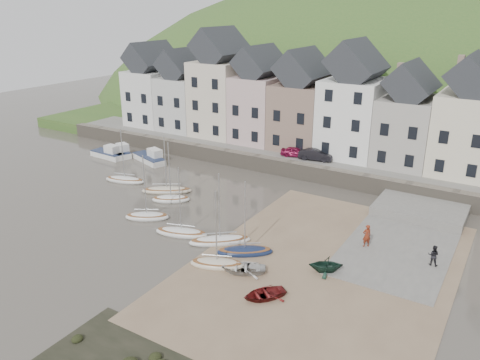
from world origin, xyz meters
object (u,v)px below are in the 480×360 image
Objects in this scene: person_dark at (433,255)px; car_left at (295,152)px; rowboat_white at (243,268)px; rowboat_red at (264,294)px; rowboat_green at (326,264)px; person_red at (367,236)px; sailboat_0 at (125,180)px; car_right at (316,155)px.

car_left is at bearing -42.16° from person_dark.
rowboat_white reaches higher than rowboat_red.
rowboat_green reaches higher than rowboat_white.
rowboat_white is 24.27m from car_left.
person_dark is at bearing 87.77° from rowboat_red.
person_red is at bearing 136.60° from rowboat_green.
rowboat_green is 23.46m from car_left.
person_red is 5.17m from person_dark.
sailboat_0 reaches higher than person_dark.
rowboat_green is 1.53× the size of person_dark.
sailboat_0 is 21.81m from car_right.
person_dark reaches higher than rowboat_white.
sailboat_0 is 1.93× the size of rowboat_white.
car_right is (-7.15, 25.28, 1.88)m from rowboat_red.
rowboat_red is at bearing 29.15° from person_red.
rowboat_white is 3.55m from rowboat_red.
sailboat_0 reaches higher than person_red.
rowboat_green is 0.83× the size of rowboat_red.
rowboat_red is at bearing 26.97° from rowboat_white.
sailboat_0 is 1.89× the size of car_left.
sailboat_0 is 27.54m from person_red.
person_red is 0.57× the size of car_left.
sailboat_0 is 26.96m from rowboat_green.
car_left is at bearing 169.17° from rowboat_white.
rowboat_white is at bearing -88.38° from rowboat_green.
rowboat_green reaches higher than rowboat_red.
person_red is (1.31, 5.35, 0.36)m from rowboat_green.
person_red reaches higher than rowboat_white.
person_dark is (5.16, -0.28, -0.14)m from person_red.
person_red is at bearing -153.77° from car_right.
sailboat_0 reaches higher than rowboat_green.
person_red is at bearing -148.79° from car_left.
rowboat_white is 10.69m from person_red.
sailboat_0 is at bearing -133.15° from rowboat_green.
sailboat_0 is 3.89× the size of person_dark.
car_right is at bearing -101.00° from car_left.
sailboat_0 is at bearing 119.55° from car_right.
sailboat_0 is 3.31× the size of person_red.
person_red is at bearing -6.24° from person_dark.
car_right reaches higher than person_red.
person_dark reaches higher than rowboat_red.
car_left is at bearing -178.68° from rowboat_green.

